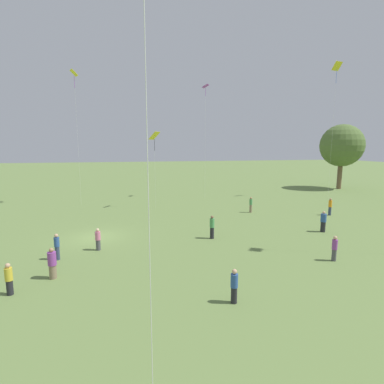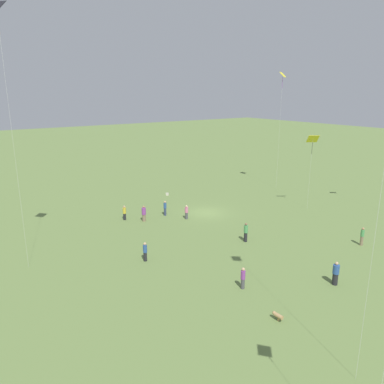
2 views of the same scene
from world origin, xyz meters
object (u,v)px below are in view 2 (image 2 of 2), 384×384
object	(u,v)px
person_9	(145,252)
kite_2	(313,140)
person_3	(186,212)
person_6	(246,232)
dog_0	(278,315)
person_0	(336,273)
kite_5	(282,80)
person_4	(243,278)
person_7	(144,214)
picnic_bag_0	(167,194)
person_2	(362,236)
person_1	(124,213)
person_8	(165,208)

from	to	relation	value
person_9	kite_2	size ratio (longest dim) A/B	0.19
person_3	person_6	world-z (taller)	person_6
kite_2	dog_0	size ratio (longest dim) A/B	11.60
person_0	kite_5	bearing A→B (deg)	-113.28
person_4	person_7	distance (m)	17.10
picnic_bag_0	person_9	bearing A→B (deg)	53.23
kite_2	dog_0	world-z (taller)	kite_2
person_4	picnic_bag_0	world-z (taller)	person_4
person_6	person_2	bearing A→B (deg)	147.46
person_1	person_7	world-z (taller)	person_7
person_3	person_8	distance (m)	2.77
person_8	dog_0	size ratio (longest dim) A/B	2.25
person_4	picnic_bag_0	distance (m)	26.13
person_0	person_7	distance (m)	21.14
kite_2	picnic_bag_0	world-z (taller)	kite_2
person_3	kite_5	distance (m)	23.83
person_6	kite_2	size ratio (longest dim) A/B	0.21
person_2	picnic_bag_0	size ratio (longest dim) A/B	4.42
person_0	person_8	size ratio (longest dim) A/B	1.05
person_6	person_9	bearing A→B (deg)	-2.88
kite_5	person_7	bearing A→B (deg)	-154.37
person_1	person_6	bearing A→B (deg)	20.79
person_9	dog_0	size ratio (longest dim) A/B	2.16
kite_5	person_2	bearing A→B (deg)	-94.67
person_4	kite_2	size ratio (longest dim) A/B	0.18
person_7	person_6	bearing A→B (deg)	-4.33
person_3	person_8	size ratio (longest dim) A/B	0.91
dog_0	person_6	bearing A→B (deg)	53.25
person_1	person_3	distance (m)	6.88
person_7	dog_0	distance (m)	21.32
person_0	person_9	size ratio (longest dim) A/B	1.09
person_8	kite_2	world-z (taller)	kite_2
person_1	kite_2	bearing A→B (deg)	57.70
person_2	person_9	world-z (taller)	person_2
person_9	kite_5	xyz separation A→B (m)	(-27.48, -10.52, 14.45)
person_2	picnic_bag_0	bearing A→B (deg)	-97.54
person_9	person_8	bearing A→B (deg)	28.88
person_1	person_3	size ratio (longest dim) A/B	1.03
person_1	person_8	world-z (taller)	person_8
person_1	person_2	world-z (taller)	person_2
person_8	dog_0	xyz separation A→B (m)	(4.94, 21.57, -0.54)
person_4	dog_0	size ratio (longest dim) A/B	2.13
kite_2	dog_0	xyz separation A→B (m)	(20.33, 13.70, -8.00)
person_2	dog_0	bearing A→B (deg)	-6.93
person_7	kite_2	world-z (taller)	kite_2
person_4	person_6	bearing A→B (deg)	-62.26
kite_2	person_0	bearing A→B (deg)	123.34
kite_5	person_0	bearing A→B (deg)	-107.34
person_0	person_1	distance (m)	23.13
person_2	person_6	xyz separation A→B (m)	(8.19, -6.86, 0.05)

